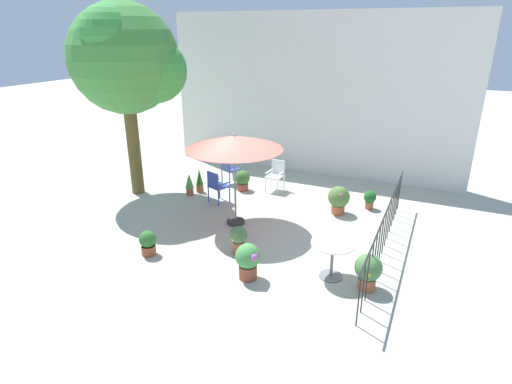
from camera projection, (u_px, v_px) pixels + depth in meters
name	position (u px, v px, depth m)	size (l,w,h in m)	color
ground_plane	(248.00, 226.00, 10.20)	(60.00, 60.00, 0.00)	#B2B4A0
villa_facade	(312.00, 96.00, 13.27)	(9.74, 0.30, 5.03)	silver
terrace_railing	(385.00, 224.00, 8.72)	(0.03, 5.56, 1.01)	black
shade_tree	(127.00, 59.00, 10.96)	(3.02, 2.88, 5.20)	brown
patio_umbrella_0	(234.00, 143.00, 9.61)	(2.26, 2.26, 2.27)	#2D2D2D
cafe_table_0	(332.00, 253.00, 7.92)	(0.84, 0.84, 0.74)	white
patio_chair_0	(216.00, 185.00, 11.37)	(0.59, 0.57, 0.91)	#2A3E94
patio_chair_1	(229.00, 167.00, 12.75)	(0.60, 0.61, 0.99)	#324792
patio_chair_2	(276.00, 174.00, 12.31)	(0.45, 0.51, 0.89)	white
potted_plant_0	(200.00, 181.00, 12.21)	(0.22, 0.22, 0.71)	#A25B37
potted_plant_1	(238.00, 238.00, 8.84)	(0.38, 0.38, 0.62)	brown
potted_plant_2	(243.00, 180.00, 12.37)	(0.44, 0.44, 0.61)	#A54838
potted_plant_3	(248.00, 260.00, 7.91)	(0.49, 0.49, 0.73)	brown
potted_plant_4	(368.00, 270.00, 7.58)	(0.50, 0.50, 0.70)	#B15835
potted_plant_5	(189.00, 184.00, 11.98)	(0.25, 0.25, 0.65)	#9F4F37
potted_plant_6	(148.00, 242.00, 8.81)	(0.36, 0.36, 0.55)	brown
potted_plant_7	(339.00, 198.00, 10.74)	(0.56, 0.56, 0.75)	#BE5A35
potted_plant_8	(370.00, 199.00, 11.08)	(0.33, 0.33, 0.50)	#A55933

